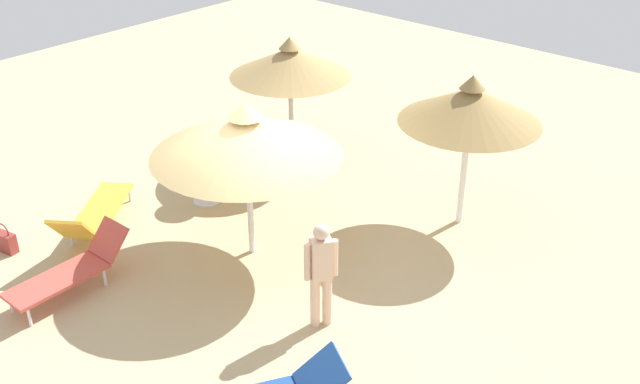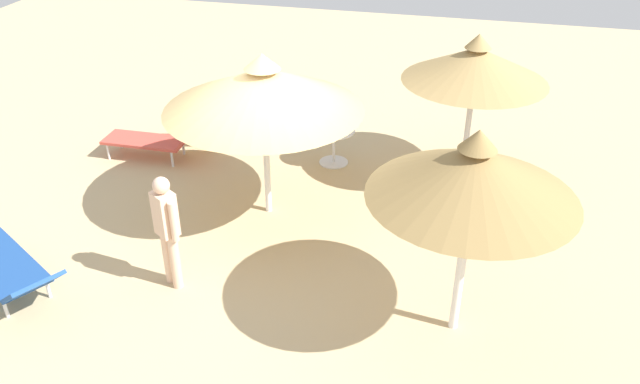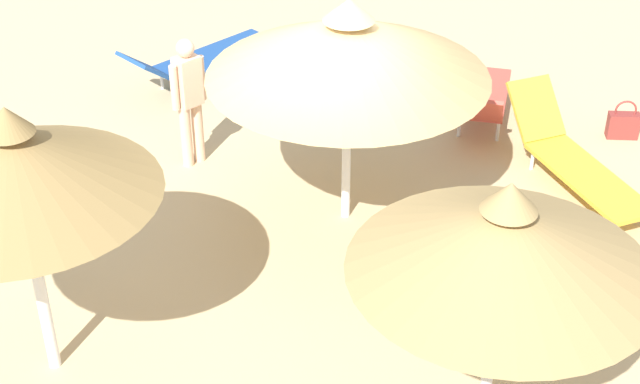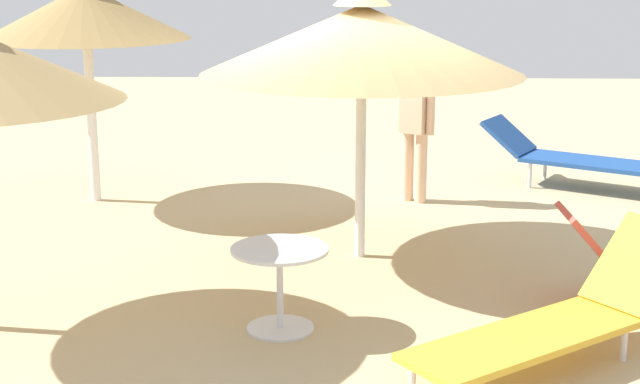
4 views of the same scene
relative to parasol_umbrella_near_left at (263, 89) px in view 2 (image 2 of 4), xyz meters
The scene contains 10 objects.
ground 2.07m from the parasol_umbrella_near_left, 20.17° to the left, with size 24.00×24.00×0.10m, color tan.
parasol_umbrella_near_left is the anchor object (origin of this frame).
parasol_umbrella_center 3.50m from the parasol_umbrella_near_left, 56.49° to the left, with size 2.24×2.24×2.57m.
parasol_umbrella_edge 3.33m from the parasol_umbrella_near_left, 122.48° to the left, with size 2.25×2.25×2.43m.
lounge_chair_far_right 3.12m from the parasol_umbrella_near_left, 116.06° to the right, with size 0.59×1.83×0.78m.
lounge_chair_front 3.11m from the parasol_umbrella_near_left, 150.71° to the right, with size 1.81×2.17×0.85m.
lounge_chair_near_right 4.00m from the parasol_umbrella_near_left, 44.66° to the right, with size 1.71×2.30×0.74m.
person_standing_back 2.35m from the parasol_umbrella_near_left, 17.69° to the right, with size 0.33×0.40×1.57m.
handbag 4.24m from the parasol_umbrella_near_left, 138.83° to the right, with size 0.40×0.23×0.50m.
side_table_round 2.41m from the parasol_umbrella_near_left, 160.81° to the left, with size 0.72×0.72×0.63m.
Camera 2 is at (7.45, 2.63, 5.24)m, focal length 35.92 mm.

